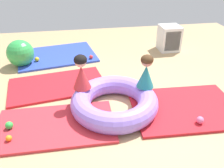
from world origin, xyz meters
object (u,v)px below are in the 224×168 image
Objects in this scene: inflatable_cushion at (114,102)px; play_ball_pink at (200,120)px; play_ball_red at (91,57)px; child_in_red at (81,72)px; play_ball_yellow at (37,59)px; storage_cube at (169,38)px; exercise_ball_large at (20,53)px; child_in_teal at (146,72)px; play_ball_green at (9,125)px; play_ball_orange at (9,138)px.

play_ball_pink is (1.06, -0.53, -0.06)m from inflatable_cushion.
play_ball_red is (-0.18, 1.80, -0.07)m from inflatable_cushion.
child_in_red is 5.71× the size of play_ball_yellow.
exercise_ball_large is at bearing -174.82° from storage_cube.
child_in_teal is 5.53× the size of play_ball_yellow.
storage_cube is at bearing 37.06° from play_ball_green.
storage_cube reaches higher than exercise_ball_large.
exercise_ball_large is at bearing 94.97° from play_ball_orange.
exercise_ball_large is (-0.19, 2.24, 0.19)m from play_ball_orange.
play_ball_red is (1.11, -0.06, -0.00)m from play_ball_yellow.
child_in_red is 5.16× the size of play_ball_green.
child_in_teal reaches higher than play_ball_yellow.
inflatable_cushion reaches higher than play_ball_green.
exercise_ball_large is at bearing 9.39° from child_in_teal.
storage_cube reaches higher than play_ball_red.
play_ball_yellow is at bearing 177.01° from play_ball_red.
play_ball_orange is (-1.37, -0.45, -0.07)m from inflatable_cushion.
play_ball_pink is 1.00× the size of play_ball_green.
child_in_teal is 4.99× the size of play_ball_pink.
play_ball_pink is 2.64m from play_ball_red.
play_ball_red is (1.23, 2.02, -0.01)m from play_ball_green.
play_ball_pink is at bearing -102.62° from storage_cube.
play_ball_yellow is 0.90× the size of play_ball_green.
storage_cube is (1.16, 1.97, -0.25)m from child_in_teal.
play_ball_red is at bearing -20.00° from child_in_teal.
child_in_teal reaches higher than play_ball_green.
inflatable_cushion is 1.43m from play_ball_green.
child_in_teal is 0.97× the size of child_in_red.
child_in_red is at bearing 152.92° from play_ball_pink.
child_in_teal is 6.70× the size of play_ball_orange.
child_in_red reaches higher than storage_cube.
child_in_red is (-0.43, 0.23, 0.39)m from inflatable_cushion.
child_in_teal reaches higher than play_ball_red.
play_ball_red is at bearing 95.58° from inflatable_cushion.
child_in_red reaches higher than play_ball_green.
storage_cube is (1.82, 0.28, 0.20)m from play_ball_red.
play_ball_orange is at bearing -92.12° from play_ball_yellow.
storage_cube is (2.93, 0.22, 0.20)m from play_ball_yellow.
child_in_red reaches higher than child_in_teal.
play_ball_yellow is at bearing 13.27° from exercise_ball_large.
play_ball_orange is 2.26m from exercise_ball_large.
child_in_red is 5.15× the size of play_ball_pink.
play_ball_green is at bearing -93.45° from play_ball_yellow.
inflatable_cushion is 15.51× the size of play_ball_red.
child_in_teal is at bearing 17.02° from play_ball_orange.
play_ball_yellow is 2.08m from play_ball_green.
child_in_red is 1.73m from play_ball_pink.
play_ball_orange is at bearing 65.79° from child_in_teal.
play_ball_pink reaches higher than play_ball_orange.
play_ball_yellow is 2.31m from play_ball_orange.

